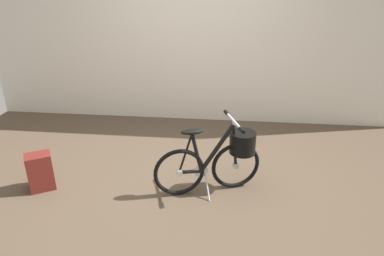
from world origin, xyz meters
TOP-DOWN VIEW (x-y plane):
  - ground_plane at (0.00, 0.00)m, footprint 6.16×6.16m
  - back_wall at (0.00, 1.92)m, footprint 6.16×0.10m
  - folding_bike_foreground at (0.45, -0.00)m, footprint 1.05×0.54m
  - backpack_on_floor at (-1.38, -0.18)m, footprint 0.30×0.29m

SIDE VIEW (x-z plane):
  - ground_plane at x=0.00m, z-range 0.00..0.00m
  - backpack_on_floor at x=-1.38m, z-range 0.00..0.39m
  - folding_bike_foreground at x=0.45m, z-range -0.01..0.77m
  - back_wall at x=0.00m, z-range 0.00..3.06m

